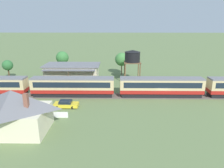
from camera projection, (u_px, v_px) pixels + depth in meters
ground_plane at (162, 97)px, 42.79m from camera, size 600.00×600.00×0.00m
passenger_train at (118, 86)px, 42.99m from camera, size 75.06×2.90×4.14m
railway_track at (132, 96)px, 43.62m from camera, size 135.82×3.60×0.04m
station_building at (73, 73)px, 53.46m from camera, size 14.60×8.81×4.79m
water_tower at (132, 57)px, 51.93m from camera, size 4.30×4.30×8.61m
cottage_grey_roof at (14, 111)px, 28.51m from camera, size 10.01×6.88×6.35m
parked_car_yellow at (66, 104)px, 37.62m from camera, size 4.59×1.98×1.32m
yard_tree_0 at (8, 65)px, 55.61m from camera, size 2.87×2.87×5.45m
yard_tree_1 at (62, 58)px, 64.10m from camera, size 4.01×4.01×6.65m
yard_tree_2 at (122, 59)px, 60.31m from camera, size 4.01×4.01×6.77m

